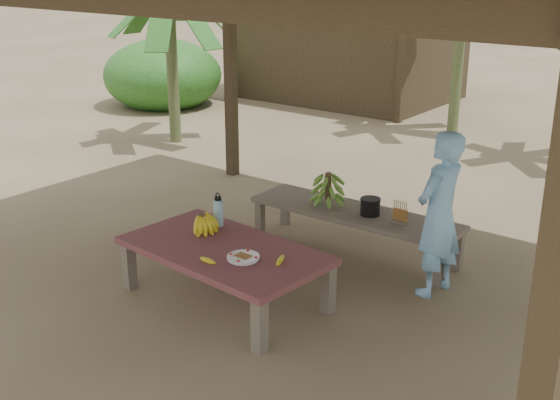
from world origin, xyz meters
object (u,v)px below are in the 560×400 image
Objects in this scene: work_table at (224,254)px; ripe_banana_bunch at (201,221)px; water_flask at (218,212)px; cooking_pot at (370,207)px; plate at (243,258)px; bench at (354,216)px; woman at (439,214)px.

ripe_banana_bunch reaches higher than work_table.
water_flask is 1.53m from cooking_pot.
water_flask reaches higher than work_table.
plate is 0.84× the size of water_flask.
ripe_banana_bunch is 0.20m from water_flask.
work_table is 0.85× the size of bench.
work_table is 6.83× the size of plate.
bench is at bearing 61.86° from ripe_banana_bunch.
water_flask is at bearing -126.42° from cooking_pot.
water_flask reaches higher than ripe_banana_bunch.
bench is 11.43× the size of cooking_pot.
work_table is 0.56m from water_flask.
bench is 1.62m from ripe_banana_bunch.
cooking_pot is at bearing 82.37° from plate.
bench is 1.15m from woman.
woman is (1.09, 1.36, 0.23)m from plate.
ripe_banana_bunch reaches higher than bench.
cooking_pot is at bearing 76.10° from work_table.
water_flask reaches higher than cooking_pot.
ripe_banana_bunch is 1.58× the size of cooking_pot.
plate is at bearing -97.63° from cooking_pot.
cooking_pot is 0.13× the size of woman.
work_table is at bearing 162.21° from plate.
plate is 1.69m from cooking_pot.
bench is at bearing -99.04° from woman.
water_flask is 2.00m from woman.
woman is (1.05, -0.32, 0.35)m from bench.
work_table is 0.47m from ripe_banana_bunch.
ripe_banana_bunch is 2.12m from woman.
work_table is at bearing -39.98° from woman.
ripe_banana_bunch is 0.76m from plate.
plate is at bearing -30.99° from woman.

